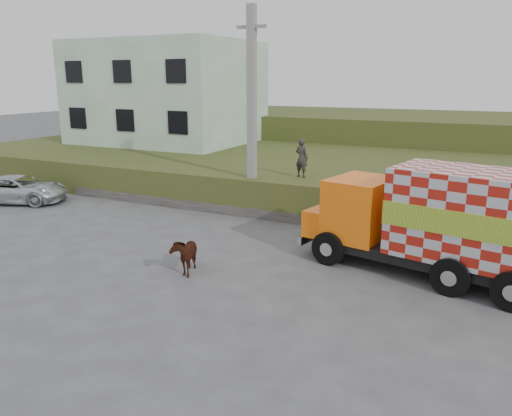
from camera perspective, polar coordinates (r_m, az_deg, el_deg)
The scene contains 10 objects.
ground at distance 15.97m, azimuth -4.62°, elevation -5.01°, with size 120.00×120.00×0.00m, color #474749.
embankment at distance 24.62m, azimuth 7.25°, elevation 3.73°, with size 40.00×12.00×1.50m, color #344F1A.
embankment_far at distance 35.97m, azimuth 13.57°, elevation 8.07°, with size 40.00×12.00×3.00m, color #344F1A.
retaining_strip at distance 20.35m, azimuth -3.49°, elevation -0.07°, with size 16.00×0.50×0.40m, color #595651.
building at distance 31.98m, azimuth -10.11°, elevation 12.87°, with size 10.00×8.00×6.00m, color silver.
utility_pole at distance 19.61m, azimuth -0.49°, elevation 10.89°, with size 1.20×0.30×8.00m.
cargo_truck at distance 14.43m, azimuth 20.17°, elevation -1.44°, with size 7.19×3.59×3.07m.
cow at distance 14.28m, azimuth -8.15°, elevation -5.20°, with size 0.59×1.29×1.09m, color #381B0E.
suv at distance 24.43m, azimuth -25.55°, elevation 1.95°, with size 1.97×4.28×1.19m, color silver.
pedestrian at distance 20.02m, azimuth 5.24°, elevation 5.73°, with size 0.57×0.37×1.56m, color #282624.
Camera 1 is at (7.72, -12.92, 5.35)m, focal length 35.00 mm.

